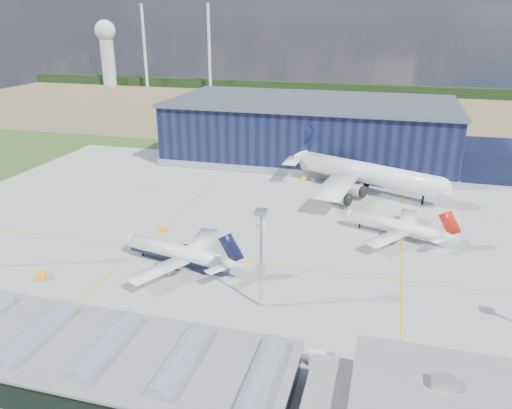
% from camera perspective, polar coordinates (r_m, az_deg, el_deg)
% --- Properties ---
extents(ground, '(600.00, 600.00, 0.00)m').
position_cam_1_polar(ground, '(140.51, -0.25, -4.66)').
color(ground, '#2F5520').
rests_on(ground, ground).
extents(apron, '(220.00, 160.00, 0.08)m').
position_cam_1_polar(apron, '(149.28, 0.79, -3.06)').
color(apron, '#979792').
rests_on(apron, ground).
extents(farmland, '(600.00, 220.00, 0.01)m').
position_cam_1_polar(farmland, '(349.13, 9.69, 10.55)').
color(farmland, olive).
rests_on(farmland, ground).
extents(treeline, '(600.00, 8.00, 8.00)m').
position_cam_1_polar(treeline, '(427.29, 10.93, 12.85)').
color(treeline, black).
rests_on(treeline, ground).
extents(horizon_dressing, '(440.20, 18.00, 70.00)m').
position_cam_1_polar(horizon_dressing, '(474.42, -13.64, 17.08)').
color(horizon_dressing, silver).
rests_on(horizon_dressing, ground).
extents(hangar, '(145.00, 62.00, 26.10)m').
position_cam_1_polar(hangar, '(224.59, 7.04, 8.10)').
color(hangar, black).
rests_on(hangar, ground).
extents(glass_concourse, '(78.00, 23.00, 8.60)m').
position_cam_1_polar(glass_concourse, '(93.47, -14.78, -17.36)').
color(glass_concourse, black).
rests_on(glass_concourse, ground).
extents(light_mast_center, '(2.60, 2.60, 23.00)m').
position_cam_1_polar(light_mast_center, '(105.37, 0.58, -4.46)').
color(light_mast_center, silver).
rests_on(light_mast_center, ground).
extents(airliner_navy, '(43.09, 42.47, 11.90)m').
position_cam_1_polar(airliner_navy, '(128.63, -9.04, -4.52)').
color(airliner_navy, white).
rests_on(airliner_navy, ground).
extents(airliner_red, '(43.49, 43.04, 11.16)m').
position_cam_1_polar(airliner_red, '(148.81, 15.62, -1.63)').
color(airliner_red, white).
rests_on(airliner_red, ground).
extents(airliner_widebody, '(89.27, 88.51, 22.23)m').
position_cam_1_polar(airliner_widebody, '(183.33, 12.65, 4.69)').
color(airliner_widebody, white).
rests_on(airliner_widebody, ground).
extents(gse_tug_a, '(3.48, 4.09, 1.46)m').
position_cam_1_polar(gse_tug_a, '(133.98, -23.32, -7.50)').
color(gse_tug_a, '#FFAB16').
rests_on(gse_tug_a, ground).
extents(gse_tug_b, '(2.61, 3.15, 1.17)m').
position_cam_1_polar(gse_tug_b, '(151.31, -10.52, -2.86)').
color(gse_tug_b, '#FFAB16').
rests_on(gse_tug_b, ground).
extents(gse_cart_a, '(2.97, 3.76, 1.43)m').
position_cam_1_polar(gse_cart_a, '(151.63, 0.68, -2.38)').
color(gse_cart_a, silver).
rests_on(gse_cart_a, ground).
extents(gse_tug_c, '(2.05, 3.27, 1.43)m').
position_cam_1_polar(gse_tug_c, '(196.09, 5.51, 2.98)').
color(gse_tug_c, '#FFAB16').
rests_on(gse_tug_c, ground).
extents(gse_van_c, '(4.91, 2.67, 2.27)m').
position_cam_1_polar(gse_van_c, '(96.86, 7.53, -17.13)').
color(gse_van_c, silver).
rests_on(gse_van_c, ground).
extents(airstair, '(2.81, 5.07, 3.06)m').
position_cam_1_polar(airstair, '(100.40, 15.37, -15.96)').
color(airstair, silver).
rests_on(airstair, ground).
extents(car_a, '(3.86, 2.40, 1.23)m').
position_cam_1_polar(car_a, '(95.26, 11.83, -18.60)').
color(car_a, '#99999E').
rests_on(car_a, ground).
extents(car_b, '(3.54, 2.12, 1.10)m').
position_cam_1_polar(car_b, '(97.75, 26.20, -19.49)').
color(car_b, '#99999E').
rests_on(car_b, ground).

